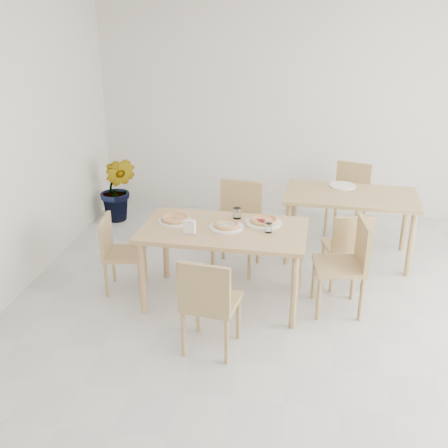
# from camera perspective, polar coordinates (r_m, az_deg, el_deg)

# --- Properties ---
(main_table) EXTENTS (1.55, 0.94, 0.75)m
(main_table) POSITION_cam_1_polar(r_m,az_deg,el_deg) (4.81, -0.00, -1.37)
(main_table) COLOR tan
(main_table) RESTS_ON ground
(chair_south) EXTENTS (0.48, 0.48, 0.85)m
(chair_south) POSITION_cam_1_polar(r_m,az_deg,el_deg) (4.14, -1.72, -8.24)
(chair_south) COLOR tan
(chair_south) RESTS_ON ground
(chair_north) EXTENTS (0.52, 0.52, 0.93)m
(chair_north) POSITION_cam_1_polar(r_m,az_deg,el_deg) (5.56, 1.57, 0.51)
(chair_north) COLOR tan
(chair_north) RESTS_ON ground
(chair_west) EXTENTS (0.42, 0.42, 0.77)m
(chair_west) POSITION_cam_1_polar(r_m,az_deg,el_deg) (5.21, -11.56, -2.63)
(chair_west) COLOR tan
(chair_west) RESTS_ON ground
(chair_east) EXTENTS (0.48, 0.48, 0.88)m
(chair_east) POSITION_cam_1_polar(r_m,az_deg,el_deg) (4.86, 13.40, -3.80)
(chair_east) COLOR tan
(chair_east) RESTS_ON ground
(plate_margherita) EXTENTS (0.32, 0.32, 0.02)m
(plate_margherita) POSITION_cam_1_polar(r_m,az_deg,el_deg) (4.95, -5.34, 0.36)
(plate_margherita) COLOR white
(plate_margherita) RESTS_ON main_table
(plate_mushroom) EXTENTS (0.32, 0.32, 0.02)m
(plate_mushroom) POSITION_cam_1_polar(r_m,az_deg,el_deg) (4.78, 0.26, -0.33)
(plate_mushroom) COLOR white
(plate_mushroom) RESTS_ON main_table
(plate_pepperoni) EXTENTS (0.34, 0.34, 0.02)m
(plate_pepperoni) POSITION_cam_1_polar(r_m,az_deg,el_deg) (4.90, 4.33, 0.15)
(plate_pepperoni) COLOR white
(plate_pepperoni) RESTS_ON main_table
(pizza_margherita) EXTENTS (0.28, 0.28, 0.03)m
(pizza_margherita) POSITION_cam_1_polar(r_m,az_deg,el_deg) (4.94, -5.35, 0.60)
(pizza_margherita) COLOR #F2BE71
(pizza_margherita) RESTS_ON plate_margherita
(pizza_mushroom) EXTENTS (0.32, 0.32, 0.03)m
(pizza_mushroom) POSITION_cam_1_polar(r_m,az_deg,el_deg) (4.77, 0.26, -0.07)
(pizza_mushroom) COLOR #F2BE71
(pizza_mushroom) RESTS_ON plate_mushroom
(pizza_pepperoni) EXTENTS (0.29, 0.29, 0.03)m
(pizza_pepperoni) POSITION_cam_1_polar(r_m,az_deg,el_deg) (4.89, 4.34, 0.41)
(pizza_pepperoni) COLOR #F2BE71
(pizza_pepperoni) RESTS_ON plate_pepperoni
(tumbler_a) EXTENTS (0.08, 0.08, 0.10)m
(tumbler_a) POSITION_cam_1_polar(r_m,az_deg,el_deg) (4.99, 1.42, 1.19)
(tumbler_a) COLOR white
(tumbler_a) RESTS_ON main_table
(tumbler_b) EXTENTS (0.07, 0.07, 0.09)m
(tumbler_b) POSITION_cam_1_polar(r_m,az_deg,el_deg) (4.69, 4.86, -0.43)
(tumbler_b) COLOR white
(tumbler_b) RESTS_ON main_table
(napkin_holder) EXTENTS (0.12, 0.07, 0.13)m
(napkin_holder) POSITION_cam_1_polar(r_m,az_deg,el_deg) (4.64, -3.79, -0.39)
(napkin_holder) COLOR silver
(napkin_holder) RESTS_ON main_table
(fork_a) EXTENTS (0.07, 0.17, 0.01)m
(fork_a) POSITION_cam_1_polar(r_m,az_deg,el_deg) (5.03, -1.95, 0.77)
(fork_a) COLOR silver
(fork_a) RESTS_ON main_table
(fork_b) EXTENTS (0.04, 0.18, 0.01)m
(fork_b) POSITION_cam_1_polar(r_m,az_deg,el_deg) (4.58, -2.08, -1.49)
(fork_b) COLOR silver
(fork_b) RESTS_ON main_table
(second_table) EXTENTS (1.48, 0.93, 0.75)m
(second_table) POSITION_cam_1_polar(r_m,az_deg,el_deg) (5.88, 13.59, 2.36)
(second_table) COLOR tan
(second_table) RESTS_ON ground
(chair_back_s) EXTENTS (0.47, 0.47, 0.80)m
(chair_back_s) POSITION_cam_1_polar(r_m,az_deg,el_deg) (5.27, 13.36, -2.25)
(chair_back_s) COLOR tan
(chair_back_s) RESTS_ON ground
(chair_back_n) EXTENTS (0.56, 0.56, 0.87)m
(chair_back_n) POSITION_cam_1_polar(r_m,az_deg,el_deg) (6.65, 13.49, 3.26)
(chair_back_n) COLOR tan
(chair_back_n) RESTS_ON ground
(plate_empty) EXTENTS (0.30, 0.30, 0.02)m
(plate_empty) POSITION_cam_1_polar(r_m,az_deg,el_deg) (6.09, 12.78, 4.09)
(plate_empty) COLOR white
(plate_empty) RESTS_ON second_table
(potted_plant) EXTENTS (0.49, 0.40, 0.87)m
(potted_plant) POSITION_cam_1_polar(r_m,az_deg,el_deg) (6.99, -11.47, 3.74)
(potted_plant) COLOR #1B5A20
(potted_plant) RESTS_ON ground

